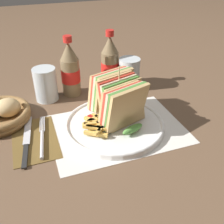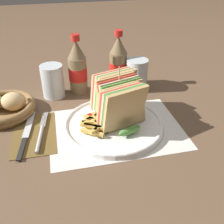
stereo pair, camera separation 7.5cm
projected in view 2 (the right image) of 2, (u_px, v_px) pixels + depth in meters
name	position (u px, v px, depth m)	size (l,w,h in m)	color
ground_plane	(106.00, 134.00, 0.73)	(4.00, 4.00, 0.00)	brown
placemat	(116.00, 129.00, 0.75)	(0.37, 0.27, 0.00)	silver
plate_main	(114.00, 124.00, 0.75)	(0.29, 0.29, 0.02)	white
club_sandwich	(118.00, 100.00, 0.74)	(0.15, 0.22, 0.16)	tan
fries_pile	(95.00, 123.00, 0.72)	(0.10, 0.10, 0.02)	gold
ketchup_blob	(93.00, 117.00, 0.75)	(0.05, 0.04, 0.02)	maroon
napkin	(34.00, 133.00, 0.73)	(0.12, 0.20, 0.00)	brown
fork	(41.00, 134.00, 0.71)	(0.04, 0.19, 0.01)	silver
knife	(26.00, 134.00, 0.72)	(0.04, 0.22, 0.00)	black
coke_bottle_near	(78.00, 69.00, 0.89)	(0.06, 0.06, 0.21)	#7A6647
coke_bottle_far	(118.00, 63.00, 0.94)	(0.06, 0.06, 0.21)	#7A6647
glass_near	(137.00, 75.00, 0.93)	(0.08, 0.08, 0.11)	silver
glass_far	(53.00, 83.00, 0.89)	(0.08, 0.08, 0.11)	silver
bread_basket	(3.00, 107.00, 0.81)	(0.20, 0.20, 0.07)	olive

